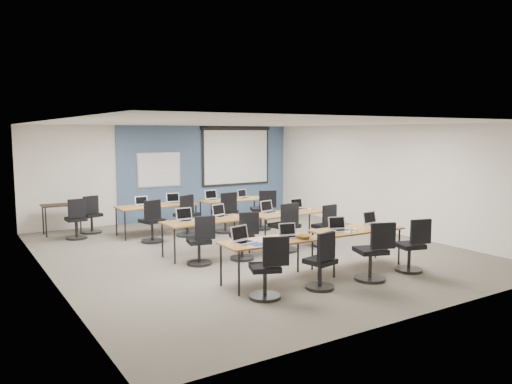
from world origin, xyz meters
TOP-DOWN VIEW (x-y plane):
  - floor at (0.00, 0.00)m, footprint 8.00×9.00m
  - ceiling at (0.00, 0.00)m, footprint 8.00×9.00m
  - wall_back at (0.00, 4.50)m, footprint 8.00×0.04m
  - wall_front at (0.00, -4.50)m, footprint 8.00×0.04m
  - wall_left at (-4.00, 0.00)m, footprint 0.04×9.00m
  - wall_right at (4.00, 0.00)m, footprint 0.04×9.00m
  - blue_accent_panel at (1.25, 4.47)m, footprint 5.50×0.04m
  - whiteboard at (-0.30, 4.43)m, footprint 1.28×0.03m
  - projector_screen at (2.20, 4.41)m, footprint 2.40×0.10m
  - training_table_front_left at (-0.92, -2.17)m, footprint 1.69×0.70m
  - training_table_front_right at (0.99, -2.19)m, footprint 1.74×0.72m
  - training_table_mid_left at (-0.97, 0.13)m, footprint 1.79×0.75m
  - training_table_mid_right at (1.04, 0.04)m, footprint 1.79×0.75m
  - training_table_back_left at (-1.07, 2.68)m, footprint 1.92×0.80m
  - training_table_back_right at (1.09, 2.61)m, footprint 1.80×0.75m
  - laptop_0 at (-1.41, -2.06)m, footprint 0.35×0.30m
  - mouse_0 at (-1.15, -2.30)m, footprint 0.08×0.10m
  - task_chair_0 at (-1.41, -2.81)m, footprint 0.52×0.49m
  - laptop_1 at (-0.51, -2.13)m, footprint 0.30×0.26m
  - mouse_1 at (-0.42, -2.28)m, footprint 0.07×0.10m
  - task_chair_1 at (-0.43, -2.89)m, footprint 0.47×0.47m
  - laptop_2 at (0.59, -2.16)m, footprint 0.32×0.28m
  - mouse_2 at (0.86, -2.29)m, footprint 0.09×0.12m
  - task_chair_2 at (0.62, -2.98)m, footprint 0.56×0.54m
  - laptop_3 at (1.50, -2.09)m, footprint 0.34×0.29m
  - mouse_3 at (1.61, -2.32)m, footprint 0.08×0.11m
  - task_chair_3 at (1.61, -2.96)m, footprint 0.50×0.49m
  - laptop_4 at (-1.36, 0.26)m, footprint 0.34×0.29m
  - mouse_4 at (-1.27, 0.15)m, footprint 0.10×0.12m
  - task_chair_4 at (-1.41, -0.51)m, footprint 0.47×0.47m
  - laptop_5 at (-0.52, 0.35)m, footprint 0.34×0.29m
  - mouse_5 at (-0.28, 0.14)m, footprint 0.09×0.12m
  - task_chair_5 at (-0.52, -0.62)m, footprint 0.49×0.48m
  - laptop_6 at (0.64, 0.25)m, footprint 0.35×0.29m
  - mouse_6 at (0.72, 0.05)m, footprint 0.07×0.11m
  - task_chair_6 at (0.58, -0.49)m, footprint 0.58×0.58m
  - laptop_7 at (1.48, 0.26)m, footprint 0.33×0.28m
  - mouse_7 at (1.67, 0.09)m, footprint 0.06×0.09m
  - task_chair_7 at (1.57, -0.60)m, footprint 0.46×0.46m
  - laptop_8 at (-1.40, 2.74)m, footprint 0.30×0.25m
  - mouse_8 at (-1.29, 2.45)m, footprint 0.07×0.10m
  - task_chair_8 at (-1.49, 1.84)m, footprint 0.52×0.52m
  - laptop_9 at (-0.56, 2.76)m, footprint 0.33×0.28m
  - mouse_9 at (-0.34, 2.52)m, footprint 0.08×0.11m
  - task_chair_9 at (-0.53, 2.06)m, footprint 0.59×0.55m
  - laptop_10 at (0.53, 2.78)m, footprint 0.34×0.29m
  - mouse_10 at (0.76, 2.48)m, footprint 0.09×0.12m
  - task_chair_10 at (0.48, 1.94)m, footprint 0.55×0.55m
  - laptop_11 at (1.41, 2.65)m, footprint 0.31×0.26m
  - mouse_11 at (1.60, 2.45)m, footprint 0.07×0.09m
  - task_chair_11 at (1.49, 1.83)m, footprint 0.58×0.55m
  - blue_mousepad at (-1.26, -2.32)m, footprint 0.25×0.21m
  - snack_bowl at (-0.38, -2.36)m, footprint 0.34×0.34m
  - snack_plate at (0.64, -2.34)m, footprint 0.20×0.20m
  - coffee_cup at (0.63, -2.41)m, footprint 0.06×0.06m
  - utility_table at (-3.05, 3.93)m, footprint 0.92×0.51m
  - spare_chair_a at (-2.41, 3.63)m, footprint 0.48×0.48m
  - spare_chair_b at (-2.88, 3.14)m, footprint 0.49×0.49m

SIDE VIEW (x-z plane):
  - floor at x=0.00m, z-range -0.01..0.01m
  - task_chair_7 at x=1.57m, z-range -0.09..0.87m
  - task_chair_1 at x=-0.43m, z-range -0.09..0.87m
  - task_chair_4 at x=-1.41m, z-range -0.09..0.87m
  - spare_chair_a at x=-2.41m, z-range -0.09..0.87m
  - task_chair_5 at x=-0.52m, z-range -0.09..0.88m
  - task_chair_0 at x=-1.41m, z-range -0.09..0.89m
  - spare_chair_b at x=-2.88m, z-range -0.09..0.89m
  - task_chair_3 at x=1.61m, z-range -0.09..0.89m
  - task_chair_8 at x=-1.49m, z-range -0.09..0.91m
  - task_chair_2 at x=0.62m, z-range -0.09..0.93m
  - task_chair_9 at x=-0.53m, z-range -0.09..0.94m
  - task_chair_11 at x=1.49m, z-range -0.09..0.94m
  - task_chair_10 at x=0.48m, z-range -0.09..0.94m
  - task_chair_6 at x=0.58m, z-range -0.09..0.96m
  - utility_table at x=-3.05m, z-range 0.28..1.03m
  - training_table_front_left at x=-0.92m, z-range 0.32..1.05m
  - training_table_front_right at x=0.99m, z-range 0.32..1.05m
  - training_table_mid_right at x=1.04m, z-range 0.32..1.05m
  - training_table_mid_left at x=-0.97m, z-range 0.32..1.05m
  - training_table_back_right at x=1.09m, z-range 0.32..1.05m
  - training_table_back_left at x=-1.07m, z-range 0.32..1.05m
  - blue_mousepad at x=-1.26m, z-range 0.73..0.74m
  - snack_plate at x=0.64m, z-range 0.73..0.74m
  - mouse_11 at x=1.60m, z-range 0.73..0.76m
  - mouse_0 at x=-1.15m, z-range 0.73..0.76m
  - mouse_7 at x=1.67m, z-range 0.73..0.76m
  - mouse_9 at x=-0.34m, z-range 0.73..0.76m
  - mouse_8 at x=-1.29m, z-range 0.73..0.76m
  - mouse_1 at x=-0.42m, z-range 0.72..0.76m
  - mouse_3 at x=1.61m, z-range 0.72..0.76m
  - mouse_6 at x=0.72m, z-range 0.72..0.76m
  - mouse_5 at x=-0.28m, z-range 0.72..0.76m
  - mouse_10 at x=0.76m, z-range 0.72..0.76m
  - mouse_2 at x=0.86m, z-range 0.72..0.76m
  - mouse_4 at x=-1.27m, z-range 0.72..0.76m
  - snack_bowl at x=-0.38m, z-range 0.73..0.79m
  - coffee_cup at x=0.63m, z-range 0.74..0.79m
  - laptop_8 at x=-1.40m, z-range 0.67..0.90m
  - laptop_1 at x=-0.51m, z-range 0.67..0.91m
  - laptop_11 at x=1.41m, z-range 0.67..0.91m
  - laptop_2 at x=0.59m, z-range 0.67..0.92m
  - laptop_7 at x=1.48m, z-range 0.67..0.92m
  - laptop_9 at x=-0.56m, z-range 0.67..0.92m
  - laptop_3 at x=1.50m, z-range 0.67..0.92m
  - laptop_5 at x=-0.52m, z-range 0.67..0.92m
  - laptop_4 at x=-1.36m, z-range 0.66..0.92m
  - laptop_10 at x=0.53m, z-range 0.66..0.92m
  - laptop_6 at x=0.64m, z-range 0.66..0.93m
  - laptop_0 at x=-1.41m, z-range 0.66..0.93m
  - wall_back at x=0.00m, z-range 0.00..2.70m
  - wall_front at x=0.00m, z-range 0.00..2.70m
  - wall_left at x=-4.00m, z-range 0.00..2.70m
  - wall_right at x=4.00m, z-range 0.00..2.70m
  - blue_accent_panel at x=1.25m, z-range 0.00..2.70m
  - whiteboard at x=-0.30m, z-range 0.96..1.94m
  - projector_screen at x=2.20m, z-range 0.98..2.80m
  - ceiling at x=0.00m, z-range 2.69..2.71m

